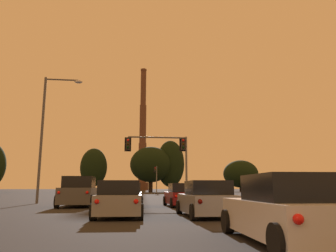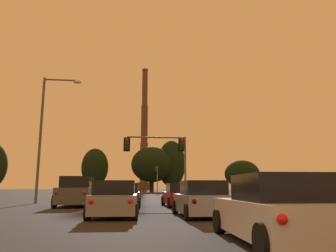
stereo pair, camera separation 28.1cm
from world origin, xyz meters
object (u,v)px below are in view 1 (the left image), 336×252
Objects in this scene: traffic_light_far_right at (156,176)px; hatchback_center_lane_front at (128,196)px; suv_left_lane_front at (79,192)px; hatchback_right_lane_second at (206,200)px; street_lamp at (48,126)px; hatchback_center_lane_second at (120,200)px; hatchback_right_lane_third at (287,211)px; smokestack at (143,141)px; hatchback_right_lane_front at (182,196)px; traffic_light_overhead_right at (166,151)px.

hatchback_center_lane_front is at bearing -97.14° from traffic_light_far_right.
suv_left_lane_front reaches higher than hatchback_right_lane_second.
street_lamp is (-11.76, -38.31, 2.40)m from traffic_light_far_right.
hatchback_center_lane_front and hatchback_right_lane_second have the same top height.
hatchback_center_lane_second is at bearing -96.50° from traffic_light_far_right.
hatchback_right_lane_third is at bearing -63.34° from street_lamp.
street_lamp is at bearing -95.57° from smokestack.
hatchback_center_lane_front is at bearing 112.68° from hatchback_right_lane_second.
street_lamp is 0.16× the size of smokestack.
hatchback_right_lane_front is at bearing -91.45° from smokestack.
hatchback_center_lane_front is 0.07× the size of smokestack.
traffic_light_far_right reaches higher than hatchback_right_lane_front.
hatchback_center_lane_second is 0.74× the size of traffic_light_overhead_right.
hatchback_center_lane_second is at bearing -63.93° from street_lamp.
traffic_light_overhead_right reaches higher than hatchback_right_lane_second.
hatchback_center_lane_second is (-3.66, 6.98, 0.00)m from hatchback_right_lane_third.
hatchback_center_lane_front is 7.12m from hatchback_center_lane_second.
hatchback_right_lane_third is at bearing -91.13° from hatchback_right_lane_front.
traffic_light_far_right is (2.27, 50.96, 2.85)m from hatchback_right_lane_second.
hatchback_center_lane_second is at bearing -103.54° from traffic_light_overhead_right.
hatchback_right_lane_second is 3.52m from hatchback_center_lane_second.
street_lamp is (-9.72, 5.09, 5.25)m from hatchback_right_lane_front.
smokestack reaches higher than hatchback_right_lane_front.
suv_left_lane_front is 10.45m from hatchback_right_lane_second.
suv_left_lane_front reaches higher than hatchback_center_lane_front.
hatchback_right_lane_second is 0.07× the size of smokestack.
suv_left_lane_front is 16.27m from hatchback_right_lane_third.
hatchback_right_lane_second and hatchback_center_lane_second have the same top height.
hatchback_center_lane_front is at bearing -112.87° from traffic_light_overhead_right.
hatchback_right_lane_front is 0.99× the size of hatchback_center_lane_second.
street_lamp reaches higher than hatchback_right_lane_second.
hatchback_right_lane_front is 1.00× the size of hatchback_right_lane_second.
hatchback_center_lane_second is (2.76, -7.97, -0.23)m from suv_left_lane_front.
hatchback_right_lane_front and hatchback_center_lane_front have the same top height.
hatchback_center_lane_front is at bearing -15.85° from suv_left_lane_front.
traffic_light_far_right is (5.76, 50.56, 2.85)m from hatchback_center_lane_second.
suv_left_lane_front is 8.44m from hatchback_center_lane_second.
hatchback_right_lane_third is 7.88m from hatchback_center_lane_second.
hatchback_right_lane_third is 1.01× the size of hatchback_right_lane_front.
hatchback_right_lane_second is 15.63m from traffic_light_overhead_right.
hatchback_right_lane_second is at bearing -53.56° from suv_left_lane_front.
traffic_light_overhead_right is at bearing 89.52° from hatchback_right_lane_second.
hatchback_right_lane_front is at bearing -92.69° from traffic_light_far_right.
smokestack is at bearing 88.40° from traffic_light_overhead_right.
traffic_light_overhead_right is at bearing 46.89° from suv_left_lane_front.
hatchback_center_lane_front is 1.00× the size of hatchback_center_lane_second.
hatchback_center_lane_front is at bearing 89.60° from hatchback_center_lane_second.
traffic_light_overhead_right is at bearing 78.66° from hatchback_center_lane_second.
smokestack reaches higher than street_lamp.
street_lamp is (-6.31, 5.14, 5.25)m from hatchback_center_lane_front.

